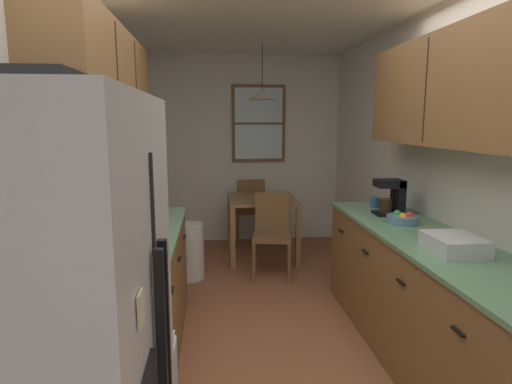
{
  "coord_description": "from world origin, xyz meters",
  "views": [
    {
      "loc": [
        -0.44,
        -2.27,
        1.67
      ],
      "look_at": [
        -0.07,
        1.33,
        1.06
      ],
      "focal_mm": 29.91,
      "sensor_mm": 36.0,
      "label": 1
    }
  ],
  "objects_px": {
    "dining_chair_near": "(272,231)",
    "dining_chair_far": "(250,208)",
    "microwave_over_range": "(40,119)",
    "trash_bin": "(190,251)",
    "mug_by_coffeemaker": "(375,202)",
    "dining_table": "(262,208)",
    "storage_canister": "(107,253)",
    "coffee_maker": "(392,196)",
    "dish_rack": "(454,244)",
    "fruit_bowl": "(402,219)"
  },
  "relations": [
    {
      "from": "dining_table",
      "to": "dining_chair_near",
      "type": "xyz_separation_m",
      "value": [
        0.04,
        -0.63,
        -0.12
      ]
    },
    {
      "from": "trash_bin",
      "to": "dining_chair_far",
      "type": "bearing_deg",
      "value": 59.03
    },
    {
      "from": "mug_by_coffeemaker",
      "to": "dining_chair_near",
      "type": "bearing_deg",
      "value": 136.87
    },
    {
      "from": "dining_table",
      "to": "mug_by_coffeemaker",
      "type": "bearing_deg",
      "value": -58.4
    },
    {
      "from": "dining_chair_far",
      "to": "mug_by_coffeemaker",
      "type": "bearing_deg",
      "value": -64.85
    },
    {
      "from": "dining_table",
      "to": "trash_bin",
      "type": "height_order",
      "value": "dining_table"
    },
    {
      "from": "microwave_over_range",
      "to": "fruit_bowl",
      "type": "xyz_separation_m",
      "value": [
        2.1,
        1.27,
        -0.74
      ]
    },
    {
      "from": "dish_rack",
      "to": "microwave_over_range",
      "type": "bearing_deg",
      "value": -165.35
    },
    {
      "from": "microwave_over_range",
      "to": "dish_rack",
      "type": "height_order",
      "value": "microwave_over_range"
    },
    {
      "from": "dining_table",
      "to": "mug_by_coffeemaker",
      "type": "xyz_separation_m",
      "value": [
        0.86,
        -1.4,
        0.33
      ]
    },
    {
      "from": "microwave_over_range",
      "to": "dining_chair_far",
      "type": "distance_m",
      "value": 4.24
    },
    {
      "from": "microwave_over_range",
      "to": "fruit_bowl",
      "type": "distance_m",
      "value": 2.56
    },
    {
      "from": "dish_rack",
      "to": "dining_chair_near",
      "type": "bearing_deg",
      "value": 110.72
    },
    {
      "from": "dining_chair_near",
      "to": "dining_chair_far",
      "type": "bearing_deg",
      "value": 95.74
    },
    {
      "from": "mug_by_coffeemaker",
      "to": "coffee_maker",
      "type": "bearing_deg",
      "value": -85.87
    },
    {
      "from": "dining_chair_far",
      "to": "fruit_bowl",
      "type": "xyz_separation_m",
      "value": [
        0.93,
        -2.64,
        0.44
      ]
    },
    {
      "from": "microwave_over_range",
      "to": "dining_table",
      "type": "distance_m",
      "value": 3.66
    },
    {
      "from": "dining_chair_near",
      "to": "storage_canister",
      "type": "distance_m",
      "value": 2.54
    },
    {
      "from": "dining_chair_near",
      "to": "coffee_maker",
      "type": "relative_size",
      "value": 3.06
    },
    {
      "from": "dining_chair_far",
      "to": "dish_rack",
      "type": "distance_m",
      "value": 3.52
    },
    {
      "from": "trash_bin",
      "to": "storage_canister",
      "type": "bearing_deg",
      "value": -97.76
    },
    {
      "from": "microwave_over_range",
      "to": "dining_chair_near",
      "type": "distance_m",
      "value": 3.17
    },
    {
      "from": "coffee_maker",
      "to": "dish_rack",
      "type": "bearing_deg",
      "value": -92.95
    },
    {
      "from": "storage_canister",
      "to": "trash_bin",
      "type": "bearing_deg",
      "value": 82.24
    },
    {
      "from": "trash_bin",
      "to": "mug_by_coffeemaker",
      "type": "xyz_separation_m",
      "value": [
        1.71,
        -0.78,
        0.65
      ]
    },
    {
      "from": "dining_chair_near",
      "to": "trash_bin",
      "type": "relative_size",
      "value": 1.5
    },
    {
      "from": "dish_rack",
      "to": "coffee_maker",
      "type": "bearing_deg",
      "value": 87.05
    },
    {
      "from": "coffee_maker",
      "to": "dish_rack",
      "type": "distance_m",
      "value": 1.03
    },
    {
      "from": "trash_bin",
      "to": "coffee_maker",
      "type": "height_order",
      "value": "coffee_maker"
    },
    {
      "from": "dining_chair_far",
      "to": "fruit_bowl",
      "type": "height_order",
      "value": "fruit_bowl"
    },
    {
      "from": "dining_chair_far",
      "to": "dining_table",
      "type": "bearing_deg",
      "value": -81.82
    },
    {
      "from": "trash_bin",
      "to": "storage_canister",
      "type": "relative_size",
      "value": 3.39
    },
    {
      "from": "dining_table",
      "to": "fruit_bowl",
      "type": "height_order",
      "value": "fruit_bowl"
    },
    {
      "from": "dining_chair_far",
      "to": "mug_by_coffeemaker",
      "type": "height_order",
      "value": "mug_by_coffeemaker"
    },
    {
      "from": "trash_bin",
      "to": "storage_canister",
      "type": "xyz_separation_m",
      "value": [
        -0.3,
        -2.2,
        0.69
      ]
    },
    {
      "from": "trash_bin",
      "to": "fruit_bowl",
      "type": "distance_m",
      "value": 2.27
    },
    {
      "from": "dining_table",
      "to": "storage_canister",
      "type": "distance_m",
      "value": 3.07
    },
    {
      "from": "dining_table",
      "to": "dish_rack",
      "type": "bearing_deg",
      "value": -73.07
    },
    {
      "from": "storage_canister",
      "to": "coffee_maker",
      "type": "xyz_separation_m",
      "value": [
        2.03,
        1.12,
        0.07
      ]
    },
    {
      "from": "storage_canister",
      "to": "coffee_maker",
      "type": "relative_size",
      "value": 0.6
    },
    {
      "from": "dining_chair_near",
      "to": "storage_canister",
      "type": "bearing_deg",
      "value": -118.17
    },
    {
      "from": "dining_chair_near",
      "to": "mug_by_coffeemaker",
      "type": "height_order",
      "value": "mug_by_coffeemaker"
    },
    {
      "from": "storage_canister",
      "to": "mug_by_coffeemaker",
      "type": "bearing_deg",
      "value": 35.41
    },
    {
      "from": "microwave_over_range",
      "to": "storage_canister",
      "type": "xyz_separation_m",
      "value": [
        0.11,
        0.45,
        -0.69
      ]
    },
    {
      "from": "trash_bin",
      "to": "coffee_maker",
      "type": "bearing_deg",
      "value": -32.1
    },
    {
      "from": "mug_by_coffeemaker",
      "to": "trash_bin",
      "type": "bearing_deg",
      "value": 155.54
    },
    {
      "from": "coffee_maker",
      "to": "mug_by_coffeemaker",
      "type": "distance_m",
      "value": 0.33
    },
    {
      "from": "dining_chair_near",
      "to": "trash_bin",
      "type": "distance_m",
      "value": 0.9
    },
    {
      "from": "trash_bin",
      "to": "dining_chair_near",
      "type": "bearing_deg",
      "value": -0.09
    },
    {
      "from": "microwave_over_range",
      "to": "dining_chair_near",
      "type": "bearing_deg",
      "value": 64.1
    }
  ]
}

